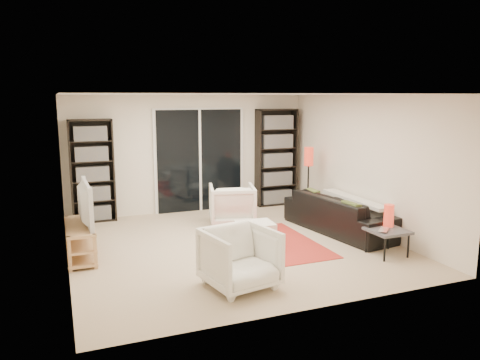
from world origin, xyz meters
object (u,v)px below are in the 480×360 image
Objects in this scene: bookshelf_left at (92,171)px; sofa at (341,213)px; bookshelf_right at (276,157)px; armchair_back at (232,205)px; armchair_front at (240,258)px; ottoman at (255,226)px; side_table at (388,232)px; tv_stand at (80,240)px; floor_lamp at (309,163)px.

bookshelf_left is 0.87× the size of sofa.
armchair_back is at bearing -141.04° from bookshelf_right.
bookshelf_right is at bearing -0.00° from bookshelf_left.
sofa is 3.05m from armchair_front.
bookshelf_right reaches higher than armchair_back.
side_table is (1.70, -1.09, 0.01)m from ottoman.
bookshelf_left reaches higher than tv_stand.
tv_stand is at bearing -154.03° from bookshelf_right.
side_table is (4.31, -1.59, 0.10)m from tv_stand.
sofa is at bearing -93.01° from floor_lamp.
bookshelf_right is 2.52× the size of armchair_front.
sofa is 4.09× the size of side_table.
floor_lamp is at bearing -11.24° from sofa.
bookshelf_left is at bearing 166.07° from floor_lamp.
sofa is at bearing 21.72° from armchair_front.
bookshelf_left is at bearing 137.31° from side_table.
armchair_front is 4.01m from floor_lamp.
armchair_back is at bearing -26.85° from bookshelf_left.
armchair_back reaches higher than tv_stand.
sofa is 1.34m from side_table.
bookshelf_left reaches higher than ottoman.
armchair_back is (2.73, 0.85, 0.12)m from tv_stand.
ottoman is at bearing -139.77° from floor_lamp.
ottoman is (0.81, 1.40, -0.03)m from armchair_front.
bookshelf_left is 4.20m from floor_lamp.
armchair_front is (-2.57, -1.65, 0.05)m from sofa.
side_table is at bearing -20.28° from tv_stand.
ottoman is at bearing 48.98° from armchair_front.
ottoman is (2.25, -2.56, -0.63)m from bookshelf_left.
tv_stand is at bearing 78.40° from sofa.
armchair_front is (-0.92, -2.76, -0.00)m from armchair_back.
armchair_back is 1.53× the size of side_table.
bookshelf_left is at bearing 51.84° from sofa.
sofa is 1.48m from floor_lamp.
bookshelf_right is 3.45× the size of ottoman.
tv_stand is 4.62m from floor_lamp.
bookshelf_right is 2.51× the size of armchair_back.
bookshelf_right reaches higher than floor_lamp.
bookshelf_right reaches higher than tv_stand.
sofa is at bearing -3.37° from tv_stand.
bookshelf_right reaches higher than bookshelf_left.
ottoman is 1.11× the size of side_table.
bookshelf_left is 2.72m from armchair_back.
side_table is at bearing -42.69° from bookshelf_left.
bookshelf_left reaches higher than floor_lamp.
side_table is at bearing -3.86° from armchair_front.
tv_stand is 0.55× the size of sofa.
bookshelf_left is 1.57× the size of tv_stand.
sofa is 1.98m from armchair_back.
ottoman is at bearing 89.80° from sofa.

